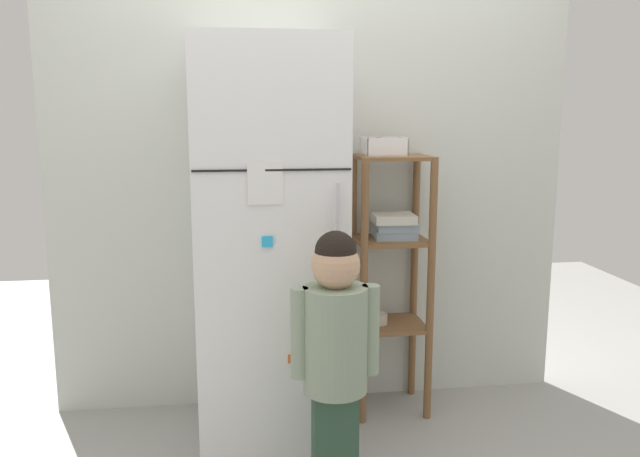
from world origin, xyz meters
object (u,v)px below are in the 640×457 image
refrigerator (269,244)px  child_standing (335,338)px  pantry_shelf_unit (391,258)px  fruit_bin (384,147)px

refrigerator → child_standing: (0.21, -0.53, -0.25)m
refrigerator → child_standing: bearing=-68.5°
refrigerator → pantry_shelf_unit: size_ratio=1.40×
child_standing → fruit_bin: size_ratio=5.32×
child_standing → pantry_shelf_unit: bearing=60.8°
refrigerator → fruit_bin: 0.71m
refrigerator → child_standing: 0.63m
child_standing → pantry_shelf_unit: size_ratio=0.82×
refrigerator → fruit_bin: refrigerator is taller
child_standing → pantry_shelf_unit: pantry_shelf_unit is taller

